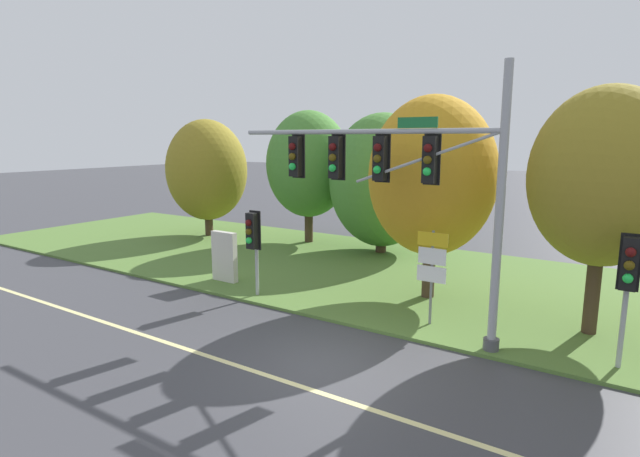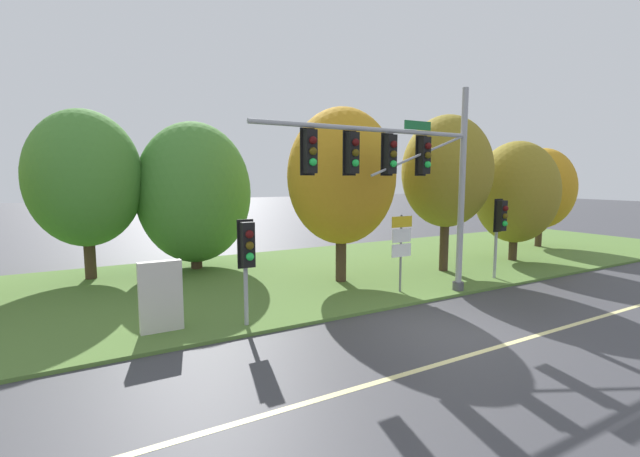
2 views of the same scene
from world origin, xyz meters
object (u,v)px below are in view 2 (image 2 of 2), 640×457
at_px(pedestrian_signal_near_kerb, 500,221).
at_px(pedestrian_signal_further_along, 247,251).
at_px(route_sign_post, 401,242).
at_px(tree_tall_centre, 447,172).
at_px(tree_behind_signpost, 194,193).
at_px(tree_furthest_back, 541,189).
at_px(tree_left_of_mast, 85,179).
at_px(traffic_signal_mast, 404,168).
at_px(tree_right_far, 516,192).
at_px(info_kiosk, 161,297).
at_px(tree_mid_verge, 341,177).

relative_size(pedestrian_signal_near_kerb, pedestrian_signal_further_along, 1.10).
xyz_separation_m(route_sign_post, tree_tall_centre, (3.98, 1.80, 2.54)).
distance_m(tree_behind_signpost, tree_furthest_back, 19.74).
bearing_deg(route_sign_post, tree_tall_centre, 24.40).
height_order(pedestrian_signal_further_along, tree_tall_centre, tree_tall_centre).
xyz_separation_m(pedestrian_signal_further_along, tree_left_of_mast, (-3.59, 8.60, 1.91)).
xyz_separation_m(traffic_signal_mast, pedestrian_signal_near_kerb, (5.49, 0.48, -2.04)).
relative_size(traffic_signal_mast, route_sign_post, 2.94).
xyz_separation_m(pedestrian_signal_further_along, tree_right_far, (14.87, 2.67, 1.25)).
distance_m(pedestrian_signal_further_along, tree_right_far, 15.16).
xyz_separation_m(tree_left_of_mast, info_kiosk, (1.45, -7.79, -3.09)).
height_order(pedestrian_signal_near_kerb, tree_left_of_mast, tree_left_of_mast).
height_order(pedestrian_signal_further_along, tree_right_far, tree_right_far).
xyz_separation_m(tree_behind_signpost, info_kiosk, (-2.78, -7.69, -2.47)).
bearing_deg(tree_mid_verge, traffic_signal_mast, -85.15).
height_order(traffic_signal_mast, tree_right_far, traffic_signal_mast).
bearing_deg(tree_behind_signpost, tree_furthest_back, -11.11).
relative_size(pedestrian_signal_near_kerb, tree_mid_verge, 0.48).
bearing_deg(tree_tall_centre, tree_furthest_back, 11.98).
relative_size(tree_tall_centre, info_kiosk, 3.55).
relative_size(traffic_signal_mast, tree_behind_signpost, 1.25).
xyz_separation_m(tree_right_far, info_kiosk, (-17.01, -1.86, -2.43)).
xyz_separation_m(pedestrian_signal_near_kerb, tree_right_far, (4.06, 2.29, 1.01)).
bearing_deg(tree_mid_verge, route_sign_post, -67.74).
bearing_deg(traffic_signal_mast, tree_left_of_mast, 135.65).
relative_size(tree_tall_centre, tree_furthest_back, 1.16).
xyz_separation_m(route_sign_post, tree_mid_verge, (-0.99, 2.43, 2.32)).
bearing_deg(tree_furthest_back, info_kiosk, -170.04).
bearing_deg(pedestrian_signal_near_kerb, pedestrian_signal_further_along, -178.01).
height_order(tree_tall_centre, tree_furthest_back, tree_tall_centre).
relative_size(pedestrian_signal_further_along, tree_mid_verge, 0.44).
distance_m(traffic_signal_mast, tree_right_far, 10.00).
bearing_deg(traffic_signal_mast, tree_tall_centre, 29.74).
bearing_deg(tree_tall_centre, pedestrian_signal_further_along, -165.58).
bearing_deg(tree_tall_centre, tree_mid_verge, 172.81).
height_order(pedestrian_signal_near_kerb, tree_mid_verge, tree_mid_verge).
xyz_separation_m(traffic_signal_mast, tree_left_of_mast, (-8.91, 8.71, -0.37)).
distance_m(tree_behind_signpost, tree_right_far, 15.37).
distance_m(traffic_signal_mast, pedestrian_signal_further_along, 5.79).
height_order(tree_behind_signpost, info_kiosk, tree_behind_signpost).
bearing_deg(route_sign_post, tree_behind_signpost, 124.85).
bearing_deg(pedestrian_signal_near_kerb, tree_furthest_back, 25.15).
bearing_deg(tree_tall_centre, route_sign_post, -155.60).
relative_size(tree_mid_verge, tree_right_far, 1.15).
height_order(route_sign_post, tree_left_of_mast, tree_left_of_mast).
distance_m(route_sign_post, tree_behind_signpost, 9.56).
bearing_deg(pedestrian_signal_further_along, tree_furthest_back, 13.21).
bearing_deg(pedestrian_signal_further_along, pedestrian_signal_near_kerb, 1.99).
xyz_separation_m(tree_tall_centre, tree_right_far, (4.86, 0.10, -0.96)).
relative_size(tree_behind_signpost, tree_right_far, 1.11).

